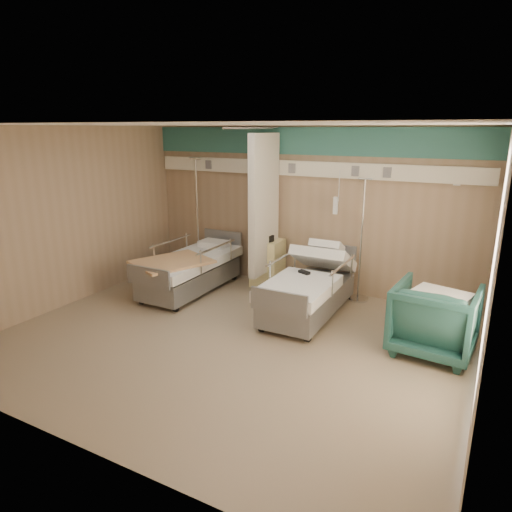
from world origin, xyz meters
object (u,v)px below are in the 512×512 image
Objects in this scene: visitor_armchair at (435,319)px; iv_stand_right at (359,276)px; bed_right at (309,295)px; iv_stand_left at (199,250)px; bed_left at (191,274)px; bedside_cabinet at (268,263)px.

visitor_armchair is 0.49× the size of iv_stand_right.
iv_stand_left is (-2.68, 0.94, 0.14)m from bed_right.
bed_right is 2.17× the size of visitor_armchair.
visitor_armchair is at bearing -5.68° from bed_left.
iv_stand_left is (-3.18, -0.03, 0.05)m from iv_stand_right.
bed_right is 2.20m from bed_left.
bedside_cabinet is at bearing -19.07° from visitor_armchair.
bed_right is 1.90m from visitor_armchair.
bed_left is at bearing -160.21° from iv_stand_right.
bed_right is at bearing -38.05° from bedside_cabinet.
iv_stand_right reaches higher than visitor_armchair.
bed_left is 2.87m from iv_stand_right.
iv_stand_left is at bearing 117.11° from bed_left.
iv_stand_left reaches higher than bedside_cabinet.
bedside_cabinet is (-1.15, 0.90, 0.11)m from bed_right.
bed_right is 2.84m from iv_stand_left.
bed_left is at bearing -139.40° from bedside_cabinet.
bed_left is at bearing -62.89° from iv_stand_left.
bed_left is (-2.20, 0.00, 0.00)m from bed_right.
iv_stand_right reaches higher than bed_left.
bedside_cabinet is at bearing 141.95° from bed_right.
bedside_cabinet is 3.27m from visitor_armchair.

